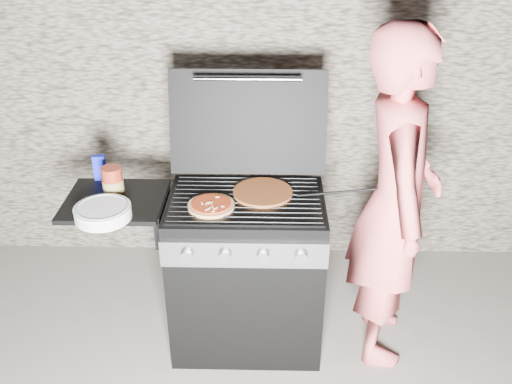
{
  "coord_description": "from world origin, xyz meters",
  "views": [
    {
      "loc": [
        0.11,
        -2.5,
        2.33
      ],
      "look_at": [
        0.05,
        0.0,
        0.95
      ],
      "focal_mm": 40.0,
      "sensor_mm": 36.0,
      "label": 1
    }
  ],
  "objects_px": {
    "sauce_jar": "(113,182)",
    "person": "(395,203)",
    "gas_grill": "(201,271)",
    "pizza_topped": "(211,205)"
  },
  "relations": [
    {
      "from": "sauce_jar",
      "to": "person",
      "type": "distance_m",
      "value": 1.43
    },
    {
      "from": "gas_grill",
      "to": "sauce_jar",
      "type": "xyz_separation_m",
      "value": [
        -0.43,
        0.04,
        0.53
      ]
    },
    {
      "from": "pizza_topped",
      "to": "person",
      "type": "xyz_separation_m",
      "value": [
        0.92,
        0.08,
        -0.02
      ]
    },
    {
      "from": "pizza_topped",
      "to": "person",
      "type": "bearing_deg",
      "value": 4.74
    },
    {
      "from": "gas_grill",
      "to": "pizza_topped",
      "type": "height_order",
      "value": "pizza_topped"
    },
    {
      "from": "gas_grill",
      "to": "pizza_topped",
      "type": "distance_m",
      "value": 0.48
    },
    {
      "from": "sauce_jar",
      "to": "gas_grill",
      "type": "bearing_deg",
      "value": -4.68
    },
    {
      "from": "gas_grill",
      "to": "pizza_topped",
      "type": "bearing_deg",
      "value": -47.25
    },
    {
      "from": "sauce_jar",
      "to": "person",
      "type": "height_order",
      "value": "person"
    },
    {
      "from": "person",
      "to": "pizza_topped",
      "type": "bearing_deg",
      "value": 99.43
    }
  ]
}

